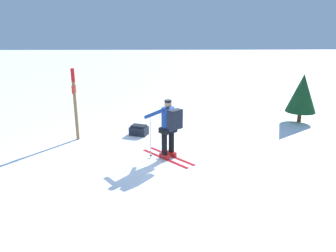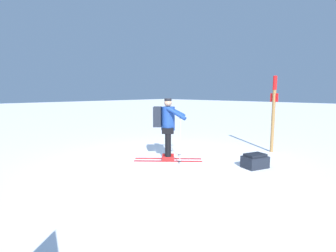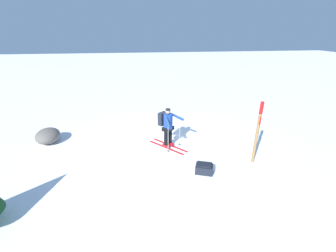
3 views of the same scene
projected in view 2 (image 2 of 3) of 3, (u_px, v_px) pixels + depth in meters
name	position (u px, v px, depth m)	size (l,w,h in m)	color
ground_plane	(168.00, 161.00, 6.57)	(80.00, 80.00, 0.00)	white
skier	(166.00, 125.00, 6.58)	(1.51, 1.41, 1.57)	red
dropped_backpack	(255.00, 161.00, 6.01)	(0.54, 0.64, 0.33)	black
trail_marker	(274.00, 108.00, 7.46)	(0.24, 0.11, 2.18)	olive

